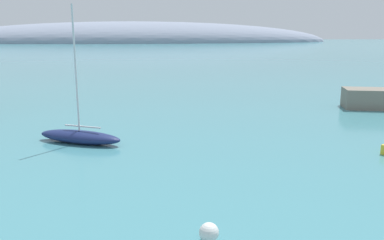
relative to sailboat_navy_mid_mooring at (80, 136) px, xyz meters
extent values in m
ellipsoid|color=gray|center=(-7.01, 226.77, -0.56)|extent=(240.56, 55.56, 24.59)
ellipsoid|color=navy|center=(0.00, 0.00, -0.08)|extent=(6.97, 4.37, 0.97)
cylinder|color=silver|center=(0.00, 0.00, 5.04)|extent=(0.14, 0.14, 9.28)
cube|color=silver|center=(0.28, -0.13, 0.75)|extent=(2.86, 1.35, 0.10)
sphere|color=silver|center=(7.82, -15.58, -0.15)|extent=(0.82, 0.82, 0.82)
camera|label=1|loc=(5.72, -30.84, 8.00)|focal=38.58mm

